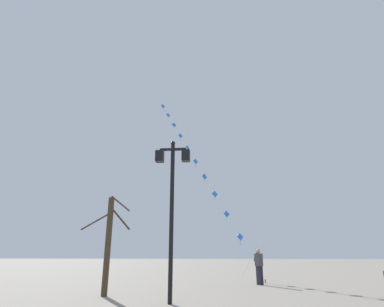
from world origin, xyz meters
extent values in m
plane|color=gray|center=(0.00, 20.00, 0.00)|extent=(160.00, 160.00, 0.00)
cylinder|color=black|center=(-2.65, 9.63, 2.57)|extent=(0.14, 0.14, 5.14)
sphere|color=black|center=(-2.65, 9.63, 5.22)|extent=(0.16, 0.16, 0.16)
cube|color=black|center=(-2.65, 9.63, 4.99)|extent=(0.93, 0.08, 0.08)
cube|color=black|center=(-3.11, 9.63, 4.74)|extent=(0.28, 0.28, 0.40)
cube|color=beige|center=(-3.11, 9.63, 4.74)|extent=(0.19, 0.19, 0.30)
cube|color=black|center=(-2.18, 9.63, 4.74)|extent=(0.28, 0.28, 0.40)
cube|color=beige|center=(-2.18, 9.63, 4.74)|extent=(0.19, 0.19, 0.30)
cylinder|color=brown|center=(1.24, 17.29, 0.09)|extent=(0.06, 0.06, 0.18)
cylinder|color=silver|center=(0.68, 18.04, 1.31)|extent=(1.15, 1.54, 2.27)
cylinder|color=silver|center=(-0.26, 19.30, 3.19)|extent=(0.77, 1.03, 1.51)
cylinder|color=silver|center=(-1.00, 20.31, 4.69)|extent=(0.77, 1.03, 1.51)
cylinder|color=silver|center=(-1.75, 21.31, 6.18)|extent=(0.77, 1.03, 1.51)
cylinder|color=silver|center=(-2.50, 22.31, 7.68)|extent=(0.77, 1.03, 1.51)
cylinder|color=silver|center=(-3.24, 23.31, 9.18)|extent=(0.77, 1.03, 1.51)
cylinder|color=silver|center=(-3.99, 24.32, 10.68)|extent=(0.77, 1.03, 1.51)
cylinder|color=silver|center=(-4.74, 25.32, 12.18)|extent=(0.77, 1.03, 1.51)
cylinder|color=silver|center=(-5.48, 26.32, 13.68)|extent=(0.77, 1.03, 1.51)
cylinder|color=silver|center=(-6.23, 27.33, 15.17)|extent=(0.77, 1.03, 1.51)
cube|color=blue|center=(0.12, 18.80, 2.44)|extent=(0.41, 0.22, 0.46)
cylinder|color=blue|center=(0.12, 18.80, 2.11)|extent=(0.03, 0.04, 0.31)
cube|color=blue|center=(-0.63, 19.80, 3.94)|extent=(0.41, 0.23, 0.46)
cylinder|color=blue|center=(-0.63, 19.80, 3.61)|extent=(0.02, 0.03, 0.29)
cube|color=blue|center=(-1.38, 20.81, 5.43)|extent=(0.43, 0.19, 0.46)
cylinder|color=blue|center=(-1.38, 20.81, 5.12)|extent=(0.03, 0.04, 0.28)
cube|color=blue|center=(-2.12, 21.81, 6.93)|extent=(0.39, 0.26, 0.46)
cylinder|color=blue|center=(-2.12, 21.81, 6.63)|extent=(0.03, 0.04, 0.25)
cube|color=blue|center=(-2.87, 22.81, 8.43)|extent=(0.40, 0.24, 0.46)
cylinder|color=blue|center=(-2.87, 22.81, 8.11)|extent=(0.03, 0.04, 0.29)
cube|color=blue|center=(-3.62, 23.82, 9.93)|extent=(0.30, 0.36, 0.46)
cylinder|color=blue|center=(-3.62, 23.82, 9.60)|extent=(0.03, 0.03, 0.31)
cube|color=blue|center=(-4.36, 24.82, 11.43)|extent=(0.39, 0.26, 0.46)
cylinder|color=blue|center=(-4.36, 24.82, 11.09)|extent=(0.02, 0.02, 0.33)
cube|color=blue|center=(-5.11, 25.82, 12.93)|extent=(0.41, 0.21, 0.46)
cylinder|color=blue|center=(-5.11, 25.82, 12.63)|extent=(0.03, 0.04, 0.24)
cube|color=blue|center=(-5.86, 26.83, 14.43)|extent=(0.39, 0.26, 0.46)
cylinder|color=blue|center=(-5.86, 26.83, 14.12)|extent=(0.03, 0.04, 0.26)
cube|color=blue|center=(-6.60, 27.83, 15.92)|extent=(0.40, 0.23, 0.46)
cylinder|color=blue|center=(-6.60, 27.83, 15.64)|extent=(0.03, 0.05, 0.22)
cube|color=#1E1E2D|center=(0.83, 16.11, 0.45)|extent=(0.32, 0.36, 0.90)
cube|color=#3F3F47|center=(0.83, 16.11, 1.18)|extent=(0.40, 0.45, 0.60)
sphere|color=tan|center=(0.83, 16.11, 1.60)|extent=(0.22, 0.22, 0.22)
cylinder|color=#3F3F47|center=(0.72, 16.30, 1.35)|extent=(0.27, 0.38, 0.50)
cylinder|color=#423323|center=(-5.31, 11.21, 1.79)|extent=(0.22, 0.22, 3.58)
cylinder|color=#423323|center=(-5.06, 11.64, 3.40)|extent=(0.56, 0.90, 0.52)
cylinder|color=#423323|center=(-5.94, 11.37, 2.68)|extent=(1.30, 0.38, 0.66)
cylinder|color=#423323|center=(-4.95, 11.36, 2.79)|extent=(0.79, 0.39, 0.89)
camera|label=1|loc=(-1.04, -0.71, 1.46)|focal=29.12mm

